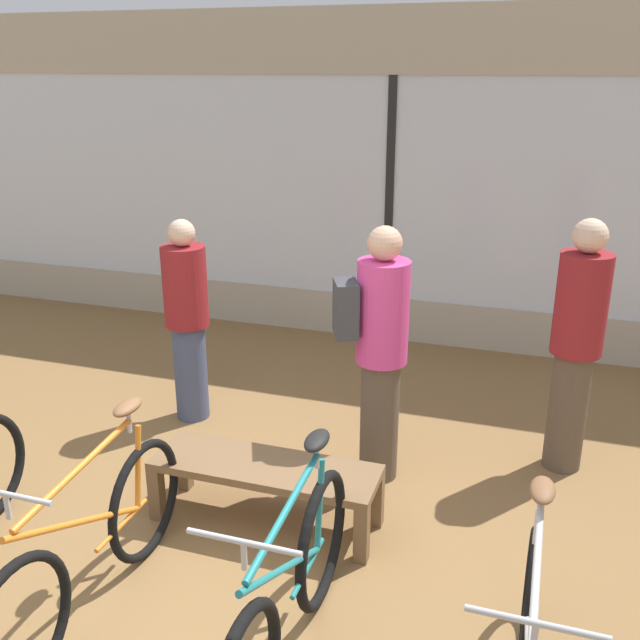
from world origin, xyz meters
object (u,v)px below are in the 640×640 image
(customer_mid_floor, at_px, (576,342))
(bicycle_left, at_px, (91,550))
(bicycle_right, at_px, (289,599))
(display_bench, at_px, (265,474))
(customer_near_rack, at_px, (379,348))
(customer_by_window, at_px, (187,318))

(customer_mid_floor, bearing_deg, bicycle_left, -135.30)
(bicycle_right, relative_size, display_bench, 1.24)
(customer_near_rack, bearing_deg, customer_by_window, 166.14)
(bicycle_right, bearing_deg, customer_mid_floor, 62.09)
(bicycle_left, height_order, display_bench, bicycle_left)
(bicycle_left, xyz_separation_m, display_bench, (0.54, 1.00, -0.05))
(bicycle_left, height_order, customer_mid_floor, customer_mid_floor)
(bicycle_left, distance_m, display_bench, 1.14)
(display_bench, distance_m, customer_by_window, 1.65)
(bicycle_left, distance_m, customer_near_rack, 2.10)
(display_bench, relative_size, customer_mid_floor, 0.79)
(customer_near_rack, bearing_deg, display_bench, -125.34)
(bicycle_left, relative_size, bicycle_right, 1.01)
(display_bench, distance_m, customer_near_rack, 1.09)
(customer_near_rack, bearing_deg, customer_mid_floor, 23.31)
(customer_near_rack, distance_m, customer_by_window, 1.67)
(customer_near_rack, height_order, customer_by_window, customer_near_rack)
(bicycle_right, xyz_separation_m, customer_mid_floor, (1.21, 2.29, 0.55))
(bicycle_right, bearing_deg, customer_by_window, 127.16)
(customer_near_rack, xyz_separation_m, customer_mid_floor, (1.23, 0.53, -0.01))
(customer_near_rack, height_order, customer_mid_floor, customer_mid_floor)
(bicycle_right, distance_m, customer_by_window, 2.74)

